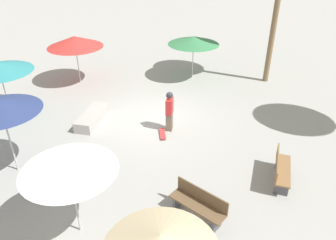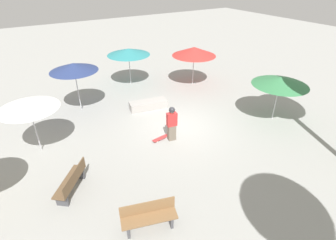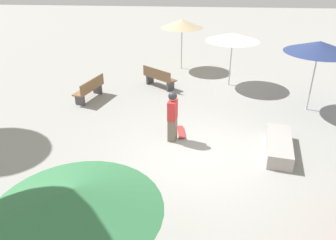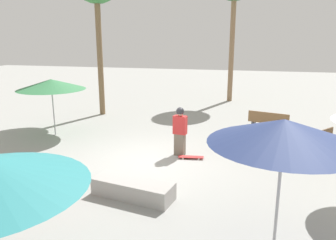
{
  "view_description": "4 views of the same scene",
  "coord_description": "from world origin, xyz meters",
  "views": [
    {
      "loc": [
        -1.03,
        11.65,
        6.65
      ],
      "look_at": [
        -0.7,
        1.29,
        0.69
      ],
      "focal_mm": 35.0,
      "sensor_mm": 36.0,
      "label": 1
    },
    {
      "loc": [
        -8.77,
        5.86,
        6.57
      ],
      "look_at": [
        -0.77,
        1.01,
        1.05
      ],
      "focal_mm": 28.0,
      "sensor_mm": 36.0,
      "label": 2
    },
    {
      "loc": [
        -0.17,
        -7.98,
        5.13
      ],
      "look_at": [
        -0.87,
        0.68,
        0.74
      ],
      "focal_mm": 35.0,
      "sensor_mm": 36.0,
      "label": 3
    },
    {
      "loc": [
        9.14,
        2.89,
        3.73
      ],
      "look_at": [
        -1.22,
        0.29,
        1.03
      ],
      "focal_mm": 35.0,
      "sensor_mm": 36.0,
      "label": 4
    }
  ],
  "objects": [
    {
      "name": "ground_plane",
      "position": [
        0.0,
        0.0,
        0.0
      ],
      "size": [
        60.0,
        60.0,
        0.0
      ],
      "primitive_type": "plane",
      "color": "#9E9E99"
    },
    {
      "name": "skater_main",
      "position": [
        -0.74,
        0.81,
        0.86
      ],
      "size": [
        0.3,
        0.45,
        1.59
      ],
      "rotation": [
        0.0,
        0.0,
        1.41
      ],
      "color": "#726656",
      "rests_on": "ground_plane"
    },
    {
      "name": "skateboard",
      "position": [
        -0.49,
        1.22,
        0.06
      ],
      "size": [
        0.31,
        0.82,
        0.07
      ],
      "rotation": [
        0.0,
        0.0,
        1.71
      ],
      "color": "red",
      "rests_on": "ground_plane"
    },
    {
      "name": "concrete_ledge",
      "position": [
        2.37,
        0.33,
        0.21
      ],
      "size": [
        1.02,
        2.07,
        0.42
      ],
      "rotation": [
        0.0,
        0.0,
        1.39
      ],
      "color": "#A8A39E",
      "rests_on": "ground_plane"
    },
    {
      "name": "bench_near",
      "position": [
        -4.19,
        3.73,
        0.43
      ],
      "size": [
        0.87,
        1.66,
        0.85
      ],
      "rotation": [
        0.0,
        0.0,
        1.29
      ],
      "color": "#47474C",
      "rests_on": "ground_plane"
    },
    {
      "name": "bench_far",
      "position": [
        -1.63,
        5.26,
        0.43
      ],
      "size": [
        1.52,
        1.35,
        0.85
      ],
      "rotation": [
        0.0,
        0.0,
        5.61
      ],
      "color": "#47474C",
      "rests_on": "ground_plane"
    },
    {
      "name": "shade_umbrella_navy",
      "position": [
        4.08,
        3.44,
        2.34
      ],
      "size": [
        2.33,
        2.33,
        2.53
      ],
      "color": "#B7B7BC",
      "rests_on": "ground_plane"
    },
    {
      "name": "shade_umbrella_green",
      "position": [
        -1.8,
        -4.44,
        2.0
      ],
      "size": [
        2.57,
        2.57,
        2.19
      ],
      "color": "#B7B7BC",
      "rests_on": "ground_plane"
    },
    {
      "name": "shade_umbrella_red",
      "position": [
        3.93,
        -3.69,
        2.1
      ],
      "size": [
        2.69,
        2.69,
        2.36
      ],
      "color": "#B7B7BC",
      "rests_on": "ground_plane"
    },
    {
      "name": "shade_umbrella_white",
      "position": [
        1.41,
        5.83,
        2.1
      ],
      "size": [
        2.26,
        2.26,
        2.26
      ],
      "color": "#B7B7BC",
      "rests_on": "ground_plane"
    }
  ]
}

